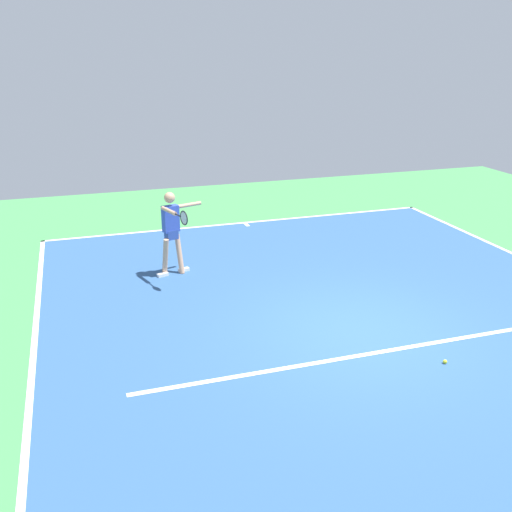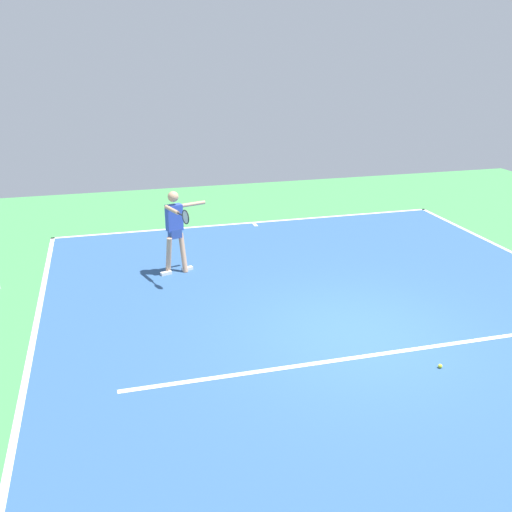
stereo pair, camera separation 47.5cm
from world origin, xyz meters
name	(u,v)px [view 1 (the left image)]	position (x,y,z in m)	size (l,w,h in m)	color
ground_plane	(360,331)	(0.00, 0.00, 0.00)	(23.54, 23.54, 0.00)	#428E4C
court_surface	(360,331)	(0.00, 0.00, 0.00)	(10.83, 13.95, 0.00)	#2D5484
court_line_baseline_near	(245,223)	(0.00, -6.92, 0.00)	(10.83, 0.10, 0.01)	white
court_line_sideline_right	(31,383)	(5.36, 0.00, 0.00)	(0.10, 13.95, 0.01)	white
court_line_service	(381,352)	(0.00, 0.76, 0.00)	(8.12, 0.10, 0.01)	white
court_line_centre_mark	(247,225)	(0.00, -6.72, 0.00)	(0.10, 0.30, 0.01)	white
tennis_player	(172,227)	(2.58, -3.65, 1.06)	(1.08, 1.33, 1.83)	tan
tennis_ball_near_service_line	(445,362)	(-0.76, 1.39, 0.03)	(0.07, 0.07, 0.07)	yellow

